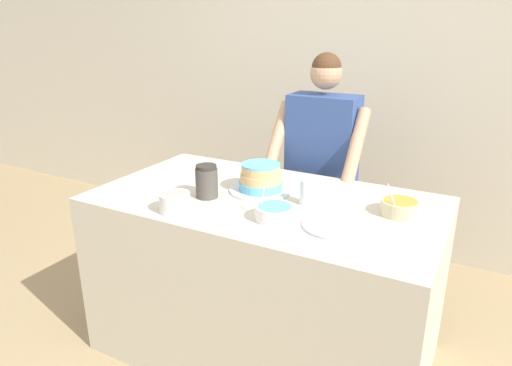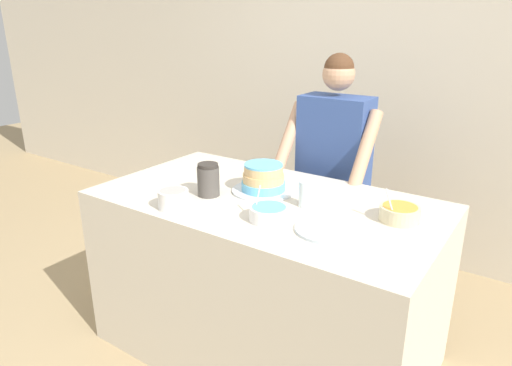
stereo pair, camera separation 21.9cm
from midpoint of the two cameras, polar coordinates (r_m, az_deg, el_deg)
The scene contains 10 objects.
wall_back at distance 3.53m, azimuth 17.26°, elevation 11.92°, with size 10.00×0.05×2.60m.
counter at distance 2.44m, azimuth 3.76°, elevation -11.77°, with size 1.69×0.93×0.89m.
person_baker at distance 2.81m, azimuth 11.81°, elevation 2.68°, with size 0.56×0.45×1.55m.
cake at distance 2.31m, azimuth 3.63°, elevation 0.40°, with size 0.32×0.32×0.15m.
frosting_bowl_pink at distance 2.12m, azimuth -7.41°, elevation -1.98°, with size 0.14×0.14×0.09m.
frosting_bowl_orange at distance 2.11m, azimuth 20.39°, elevation -3.56°, with size 0.17×0.17×0.15m.
frosting_bowl_blue at distance 1.99m, azimuth 4.78°, elevation -3.78°, with size 0.17×0.17×0.14m.
drinking_glass at distance 2.15m, azimuth 9.11°, elevation -1.42°, with size 0.06×0.06×0.12m.
ceramic_plate at distance 1.94m, azimuth 12.18°, elevation -5.75°, with size 0.27×0.27×0.01m.
stoneware_jar at distance 2.25m, azimuth -3.23°, elevation 0.36°, with size 0.11×0.11×0.16m.
Camera 2 is at (1.14, -1.29, 1.70)m, focal length 32.00 mm.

